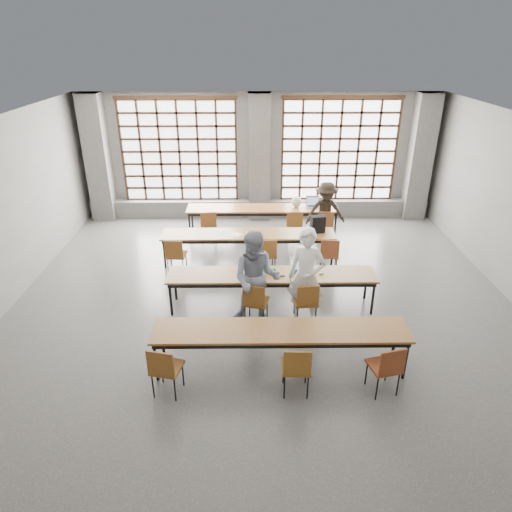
{
  "coord_description": "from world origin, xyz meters",
  "views": [
    {
      "loc": [
        -0.23,
        -7.41,
        4.86
      ],
      "look_at": [
        -0.14,
        0.4,
        1.06
      ],
      "focal_mm": 32.0,
      "sensor_mm": 36.0,
      "label": 1
    }
  ],
  "objects_px": {
    "chair_back_right": "(325,223)",
    "desk_row_a": "(262,210)",
    "student_male": "(306,277)",
    "laptop_front": "(300,268)",
    "student_back": "(326,212)",
    "phone": "(281,276)",
    "backpack": "(318,224)",
    "red_pouch": "(167,365)",
    "chair_back_left": "(208,223)",
    "chair_mid_left": "(175,253)",
    "chair_mid_right": "(329,252)",
    "green_box": "(269,270)",
    "desk_row_c": "(272,277)",
    "laptop_back": "(313,204)",
    "plastic_bag": "(296,202)",
    "chair_front_left": "(255,300)",
    "chair_near_left": "(164,366)",
    "student_female": "(256,279)",
    "chair_back_mid": "(294,223)",
    "mouse": "(321,273)",
    "desk_row_b": "(248,236)",
    "chair_near_mid": "(296,366)",
    "chair_near_right": "(387,365)",
    "chair_mid_centre": "(267,252)",
    "desk_row_d": "(281,333)",
    "chair_front_right": "(306,299)"
  },
  "relations": [
    {
      "from": "desk_row_a",
      "to": "red_pouch",
      "type": "bearing_deg",
      "value": -104.21
    },
    {
      "from": "chair_near_mid",
      "to": "mouse",
      "type": "bearing_deg",
      "value": 74.27
    },
    {
      "from": "desk_row_c",
      "to": "green_box",
      "type": "height_order",
      "value": "green_box"
    },
    {
      "from": "chair_back_left",
      "to": "chair_mid_right",
      "type": "distance_m",
      "value": 3.3
    },
    {
      "from": "desk_row_b",
      "to": "laptop_front",
      "type": "relative_size",
      "value": 10.26
    },
    {
      "from": "desk_row_a",
      "to": "chair_near_right",
      "type": "bearing_deg",
      "value": -74.88
    },
    {
      "from": "chair_near_mid",
      "to": "chair_near_right",
      "type": "relative_size",
      "value": 1.0
    },
    {
      "from": "red_pouch",
      "to": "student_back",
      "type": "bearing_deg",
      "value": 60.71
    },
    {
      "from": "mouse",
      "to": "backpack",
      "type": "xyz_separation_m",
      "value": [
        0.19,
        2.06,
        0.18
      ]
    },
    {
      "from": "backpack",
      "to": "red_pouch",
      "type": "relative_size",
      "value": 2.0
    },
    {
      "from": "chair_back_right",
      "to": "laptop_front",
      "type": "xyz_separation_m",
      "value": [
        -0.96,
        -2.99,
        0.25
      ]
    },
    {
      "from": "chair_back_right",
      "to": "desk_row_a",
      "type": "bearing_deg",
      "value": 158.43
    },
    {
      "from": "chair_mid_right",
      "to": "student_male",
      "type": "distance_m",
      "value": 2.04
    },
    {
      "from": "student_male",
      "to": "laptop_front",
      "type": "height_order",
      "value": "student_male"
    },
    {
      "from": "desk_row_a",
      "to": "plastic_bag",
      "type": "bearing_deg",
      "value": 3.18
    },
    {
      "from": "chair_mid_left",
      "to": "chair_front_left",
      "type": "distance_m",
      "value": 2.65
    },
    {
      "from": "chair_back_left",
      "to": "plastic_bag",
      "type": "xyz_separation_m",
      "value": [
        2.29,
        0.68,
        0.34
      ]
    },
    {
      "from": "chair_front_right",
      "to": "student_back",
      "type": "xyz_separation_m",
      "value": [
        0.9,
        3.85,
        0.25
      ]
    },
    {
      "from": "chair_near_right",
      "to": "laptop_front",
      "type": "xyz_separation_m",
      "value": [
        -1.04,
        2.57,
        0.25
      ]
    },
    {
      "from": "chair_back_right",
      "to": "phone",
      "type": "relative_size",
      "value": 6.77
    },
    {
      "from": "desk_row_d",
      "to": "student_female",
      "type": "distance_m",
      "value": 1.4
    },
    {
      "from": "chair_near_mid",
      "to": "student_male",
      "type": "height_order",
      "value": "student_male"
    },
    {
      "from": "laptop_back",
      "to": "red_pouch",
      "type": "bearing_deg",
      "value": -114.97
    },
    {
      "from": "student_back",
      "to": "phone",
      "type": "bearing_deg",
      "value": -117.77
    },
    {
      "from": "desk_row_b",
      "to": "chair_mid_centre",
      "type": "distance_m",
      "value": 0.76
    },
    {
      "from": "chair_near_left",
      "to": "student_female",
      "type": "distance_m",
      "value": 2.41
    },
    {
      "from": "chair_near_right",
      "to": "chair_back_mid",
      "type": "bearing_deg",
      "value": 98.92
    },
    {
      "from": "chair_back_mid",
      "to": "student_male",
      "type": "height_order",
      "value": "student_male"
    },
    {
      "from": "desk_row_d",
      "to": "backpack",
      "type": "bearing_deg",
      "value": 74.43
    },
    {
      "from": "chair_front_left",
      "to": "chair_near_mid",
      "type": "distance_m",
      "value": 1.93
    },
    {
      "from": "chair_back_left",
      "to": "chair_mid_left",
      "type": "distance_m",
      "value": 1.83
    },
    {
      "from": "chair_back_mid",
      "to": "chair_front_right",
      "type": "bearing_deg",
      "value": -91.58
    },
    {
      "from": "student_male",
      "to": "student_back",
      "type": "height_order",
      "value": "student_male"
    },
    {
      "from": "chair_back_mid",
      "to": "phone",
      "type": "relative_size",
      "value": 6.77
    },
    {
      "from": "chair_front_right",
      "to": "red_pouch",
      "type": "relative_size",
      "value": 4.4
    },
    {
      "from": "student_back",
      "to": "plastic_bag",
      "type": "bearing_deg",
      "value": 135.88
    },
    {
      "from": "desk_row_b",
      "to": "desk_row_c",
      "type": "height_order",
      "value": "same"
    },
    {
      "from": "student_female",
      "to": "backpack",
      "type": "distance_m",
      "value": 2.92
    },
    {
      "from": "chair_mid_right",
      "to": "student_female",
      "type": "height_order",
      "value": "student_female"
    },
    {
      "from": "chair_mid_right",
      "to": "green_box",
      "type": "bearing_deg",
      "value": -137.18
    },
    {
      "from": "mouse",
      "to": "backpack",
      "type": "height_order",
      "value": "backpack"
    },
    {
      "from": "desk_row_d",
      "to": "chair_mid_left",
      "type": "relative_size",
      "value": 4.55
    },
    {
      "from": "desk_row_b",
      "to": "student_back",
      "type": "distance_m",
      "value": 2.33
    },
    {
      "from": "mouse",
      "to": "desk_row_c",
      "type": "bearing_deg",
      "value": 178.79
    },
    {
      "from": "chair_mid_centre",
      "to": "chair_near_right",
      "type": "distance_m",
      "value": 4.16
    },
    {
      "from": "desk_row_b",
      "to": "laptop_back",
      "type": "distance_m",
      "value": 2.52
    },
    {
      "from": "chair_near_mid",
      "to": "desk_row_b",
      "type": "bearing_deg",
      "value": 99.17
    },
    {
      "from": "chair_front_left",
      "to": "backpack",
      "type": "bearing_deg",
      "value": 61.27
    },
    {
      "from": "student_female",
      "to": "phone",
      "type": "bearing_deg",
      "value": 48.11
    },
    {
      "from": "chair_front_left",
      "to": "red_pouch",
      "type": "height_order",
      "value": "chair_front_left"
    }
  ]
}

